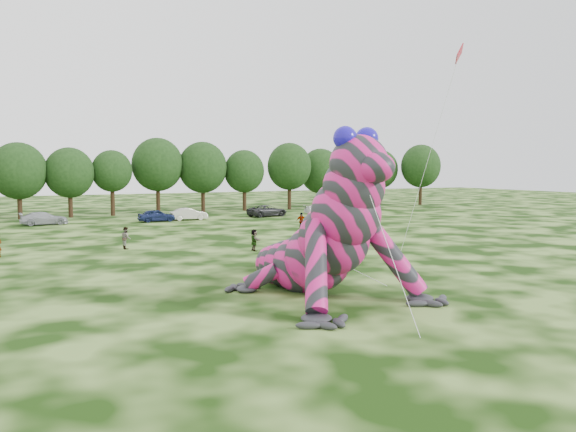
# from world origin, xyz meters

# --- Properties ---
(ground) EXTENTS (240.00, 240.00, 0.00)m
(ground) POSITION_xyz_m (0.00, 0.00, 0.00)
(ground) COLOR #16330A
(ground) RESTS_ON ground
(inflatable_gecko) EXTENTS (16.20, 18.36, 8.21)m
(inflatable_gecko) POSITION_xyz_m (2.60, 5.70, 4.11)
(inflatable_gecko) COLOR #D01774
(inflatable_gecko) RESTS_ON ground
(flying_kite) EXTENTS (2.82, 3.86, 14.65)m
(flying_kite) POSITION_xyz_m (15.80, 9.38, 12.89)
(flying_kite) COLOR red
(flying_kite) RESTS_ON ground
(tree_7) EXTENTS (6.68, 6.01, 9.48)m
(tree_7) POSITION_xyz_m (-10.08, 56.80, 4.74)
(tree_7) COLOR black
(tree_7) RESTS_ON ground
(tree_8) EXTENTS (6.14, 5.53, 8.94)m
(tree_8) POSITION_xyz_m (-4.22, 56.99, 4.47)
(tree_8) COLOR black
(tree_8) RESTS_ON ground
(tree_9) EXTENTS (5.27, 4.74, 8.68)m
(tree_9) POSITION_xyz_m (1.06, 57.35, 4.34)
(tree_9) COLOR black
(tree_9) RESTS_ON ground
(tree_10) EXTENTS (7.09, 6.38, 10.50)m
(tree_10) POSITION_xyz_m (7.40, 58.58, 5.25)
(tree_10) COLOR black
(tree_10) RESTS_ON ground
(tree_11) EXTENTS (7.01, 6.31, 10.07)m
(tree_11) POSITION_xyz_m (13.79, 58.20, 5.03)
(tree_11) COLOR black
(tree_11) RESTS_ON ground
(tree_12) EXTENTS (5.99, 5.39, 8.97)m
(tree_12) POSITION_xyz_m (20.01, 57.74, 4.49)
(tree_12) COLOR black
(tree_12) RESTS_ON ground
(tree_13) EXTENTS (6.83, 6.15, 10.13)m
(tree_13) POSITION_xyz_m (27.13, 57.13, 5.06)
(tree_13) COLOR black
(tree_13) RESTS_ON ground
(tree_14) EXTENTS (6.82, 6.14, 9.40)m
(tree_14) POSITION_xyz_m (33.46, 58.72, 4.70)
(tree_14) COLOR black
(tree_14) RESTS_ON ground
(tree_15) EXTENTS (7.17, 6.45, 9.63)m
(tree_15) POSITION_xyz_m (38.47, 57.77, 4.82)
(tree_15) COLOR black
(tree_15) RESTS_ON ground
(tree_16) EXTENTS (6.26, 5.63, 9.37)m
(tree_16) POSITION_xyz_m (45.45, 59.37, 4.69)
(tree_16) COLOR black
(tree_16) RESTS_ON ground
(tree_17) EXTENTS (6.98, 6.28, 10.30)m
(tree_17) POSITION_xyz_m (51.95, 56.66, 5.15)
(tree_17) COLOR black
(tree_17) RESTS_ON ground
(car_3) EXTENTS (5.13, 2.33, 1.46)m
(car_3) POSITION_xyz_m (-7.79, 48.00, 0.73)
(car_3) COLOR #A3A6AC
(car_3) RESTS_ON ground
(car_4) EXTENTS (4.31, 1.74, 1.47)m
(car_4) POSITION_xyz_m (4.33, 46.29, 0.73)
(car_4) COLOR navy
(car_4) RESTS_ON ground
(car_5) EXTENTS (4.47, 1.63, 1.47)m
(car_5) POSITION_xyz_m (8.30, 46.51, 0.73)
(car_5) COLOR beige
(car_5) RESTS_ON ground
(car_6) EXTENTS (5.74, 3.41, 1.49)m
(car_6) POSITION_xyz_m (18.97, 47.05, 0.75)
(car_6) COLOR #29292C
(car_6) RESTS_ON ground
(car_7) EXTENTS (4.44, 1.95, 1.27)m
(car_7) POSITION_xyz_m (27.06, 47.57, 0.63)
(car_7) COLOR white
(car_7) RESTS_ON ground
(spectator_3) EXTENTS (1.12, 0.77, 1.77)m
(spectator_3) POSITION_xyz_m (15.62, 31.04, 0.88)
(spectator_3) COLOR gray
(spectator_3) RESTS_ON ground
(spectator_1) EXTENTS (0.70, 0.88, 1.74)m
(spectator_1) POSITION_xyz_m (-2.95, 25.01, 0.87)
(spectator_1) COLOR gray
(spectator_1) RESTS_ON ground
(spectator_5) EXTENTS (0.53, 1.55, 1.66)m
(spectator_5) POSITION_xyz_m (5.68, 19.66, 0.83)
(spectator_5) COLOR gray
(spectator_5) RESTS_ON ground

